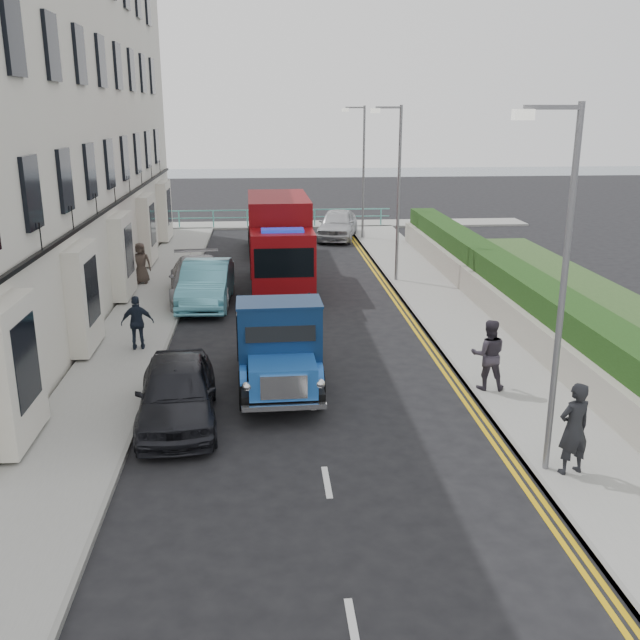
{
  "coord_description": "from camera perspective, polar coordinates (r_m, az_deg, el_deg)",
  "views": [
    {
      "loc": [
        -1.12,
        -14.14,
        6.89
      ],
      "look_at": [
        0.37,
        4.19,
        1.4
      ],
      "focal_mm": 40.0,
      "sensor_mm": 36.0,
      "label": 1
    }
  ],
  "objects": [
    {
      "name": "pedestrian_west_far",
      "position": [
        29.39,
        -14.15,
        4.44
      ],
      "size": [
        0.8,
        0.52,
        1.64
      ],
      "primitive_type": "imported",
      "rotation": [
        0.0,
        0.0,
        -0.0
      ],
      "color": "#3F342D",
      "rests_on": "pavement_west"
    },
    {
      "name": "pedestrian_west_near",
      "position": [
        21.31,
        -14.4,
        -0.21
      ],
      "size": [
        0.97,
        0.51,
        1.59
      ],
      "primitive_type": "imported",
      "rotation": [
        0.0,
        0.0,
        3.28
      ],
      "color": "#1B2230",
      "rests_on": "pavement_west"
    },
    {
      "name": "pavement_east",
      "position": [
        24.97,
        10.44,
        0.47
      ],
      "size": [
        2.6,
        38.0,
        0.12
      ],
      "primitive_type": "cube",
      "color": "gray",
      "rests_on": "ground"
    },
    {
      "name": "garden_east",
      "position": [
        25.32,
        14.72,
        2.38
      ],
      "size": [
        1.45,
        28.0,
        1.75
      ],
      "color": "#B2AD9E",
      "rests_on": "ground"
    },
    {
      "name": "bedford_lorry",
      "position": [
        17.59,
        -3.26,
        -2.59
      ],
      "size": [
        2.15,
        5.17,
        2.41
      ],
      "rotation": [
        0.0,
        0.0,
        0.02
      ],
      "color": "black",
      "rests_on": "ground"
    },
    {
      "name": "lamp_far",
      "position": [
        38.62,
        3.33,
        12.3
      ],
      "size": [
        1.23,
        0.18,
        7.0
      ],
      "color": "slate",
      "rests_on": "ground"
    },
    {
      "name": "seafront_railing",
      "position": [
        42.83,
        -3.13,
        8.13
      ],
      "size": [
        13.0,
        0.08,
        1.11
      ],
      "color": "#59B2A5",
      "rests_on": "ground"
    },
    {
      "name": "lamp_mid",
      "position": [
        28.79,
        6.09,
        10.76
      ],
      "size": [
        1.23,
        0.18,
        7.0
      ],
      "color": "slate",
      "rests_on": "ground"
    },
    {
      "name": "lamp_near",
      "position": [
        13.56,
        18.5,
        3.43
      ],
      "size": [
        1.23,
        0.18,
        7.0
      ],
      "color": "slate",
      "rests_on": "ground"
    },
    {
      "name": "red_lorry",
      "position": [
        28.05,
        -3.27,
        6.33
      ],
      "size": [
        2.43,
        6.83,
        3.55
      ],
      "rotation": [
        0.0,
        0.0,
        0.02
      ],
      "color": "black",
      "rests_on": "ground"
    },
    {
      "name": "sea_plane",
      "position": [
        74.47,
        -3.84,
        11.28
      ],
      "size": [
        120.0,
        120.0,
        0.0
      ],
      "primitive_type": "plane",
      "color": "slate",
      "rests_on": "ground"
    },
    {
      "name": "seafront_car_left",
      "position": [
        35.91,
        -3.62,
        6.83
      ],
      "size": [
        2.84,
        5.85,
        1.6
      ],
      "primitive_type": "imported",
      "rotation": [
        0.0,
        0.0,
        3.17
      ],
      "color": "black",
      "rests_on": "ground"
    },
    {
      "name": "parked_car_front",
      "position": [
        16.47,
        -11.37,
        -5.67
      ],
      "size": [
        2.05,
        4.44,
        1.47
      ],
      "primitive_type": "imported",
      "rotation": [
        0.0,
        0.0,
        0.07
      ],
      "color": "black",
      "rests_on": "ground"
    },
    {
      "name": "pavement_west",
      "position": [
        24.48,
        -14.05,
        -0.1
      ],
      "size": [
        2.4,
        38.0,
        0.12
      ],
      "primitive_type": "cube",
      "color": "gray",
      "rests_on": "ground"
    },
    {
      "name": "terrace_west",
      "position": [
        28.4,
        -22.66,
        15.96
      ],
      "size": [
        6.31,
        30.2,
        14.25
      ],
      "color": "silver",
      "rests_on": "ground"
    },
    {
      "name": "pedestrian_east_far",
      "position": [
        18.17,
        13.32,
        -2.7
      ],
      "size": [
        0.97,
        0.81,
        1.79
      ],
      "primitive_type": "imported",
      "rotation": [
        0.0,
        0.0,
        2.98
      ],
      "color": "#342F39",
      "rests_on": "pavement_east"
    },
    {
      "name": "parked_car_rear",
      "position": [
        26.97,
        -9.74,
        3.2
      ],
      "size": [
        2.58,
        5.3,
        1.49
      ],
      "primitive_type": "imported",
      "rotation": [
        0.0,
        0.0,
        0.1
      ],
      "color": "#9A999E",
      "rests_on": "ground"
    },
    {
      "name": "promenade",
      "position": [
        43.7,
        -3.15,
        7.61
      ],
      "size": [
        30.0,
        2.5,
        0.12
      ],
      "primitive_type": "cube",
      "color": "gray",
      "rests_on": "ground"
    },
    {
      "name": "seafront_car_right",
      "position": [
        39.18,
        1.42,
        7.68
      ],
      "size": [
        2.92,
        5.0,
        1.6
      ],
      "primitive_type": "imported",
      "rotation": [
        0.0,
        0.0,
        -0.23
      ],
      "color": "silver",
      "rests_on": "ground"
    },
    {
      "name": "parked_car_mid",
      "position": [
        26.1,
        -9.09,
        2.89
      ],
      "size": [
        1.86,
        4.85,
        1.58
      ],
      "primitive_type": "imported",
      "rotation": [
        0.0,
        0.0,
        -0.04
      ],
      "color": "#60B7CE",
      "rests_on": "ground"
    },
    {
      "name": "pedestrian_east_near",
      "position": [
        14.51,
        19.64,
        -8.18
      ],
      "size": [
        0.77,
        0.61,
        1.85
      ],
      "primitive_type": "imported",
      "rotation": [
        0.0,
        0.0,
        3.41
      ],
      "color": "black",
      "rests_on": "pavement_east"
    },
    {
      "name": "ground",
      "position": [
        15.78,
        -0.11,
        -9.28
      ],
      "size": [
        120.0,
        120.0,
        0.0
      ],
      "primitive_type": "plane",
      "color": "black",
      "rests_on": "ground"
    }
  ]
}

